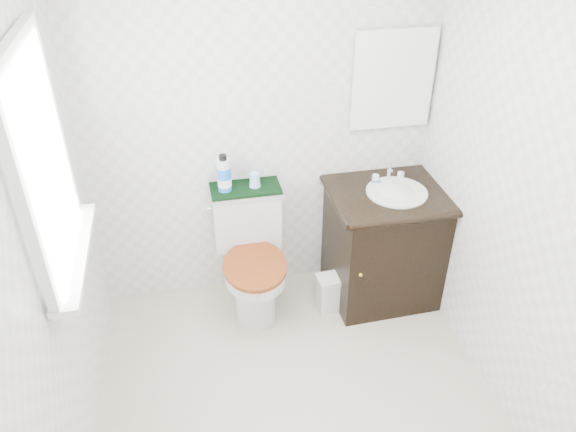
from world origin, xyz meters
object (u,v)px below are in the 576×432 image
object	(u,v)px
toilet	(251,260)
cup	(255,180)
trash_bin	(331,292)
vanity	(385,241)
mouthwash_bottle	(224,174)

from	to	relation	value
toilet	cup	distance (m)	0.55
trash_bin	cup	world-z (taller)	cup
vanity	cup	bearing A→B (deg)	167.55
toilet	vanity	size ratio (longest dim) A/B	0.90
cup	toilet	bearing A→B (deg)	-116.83
mouthwash_bottle	cup	xyz separation A→B (m)	(0.19, 0.01, -0.07)
vanity	cup	distance (m)	0.97
mouthwash_bottle	toilet	bearing A→B (deg)	-41.52
vanity	toilet	bearing A→B (deg)	176.02
cup	trash_bin	bearing A→B (deg)	-32.96
toilet	mouthwash_bottle	distance (m)	0.62
toilet	trash_bin	world-z (taller)	toilet
trash_bin	cup	xyz separation A→B (m)	(-0.44, 0.29, 0.76)
vanity	cup	xyz separation A→B (m)	(-0.84, 0.19, 0.46)
mouthwash_bottle	vanity	bearing A→B (deg)	-9.72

